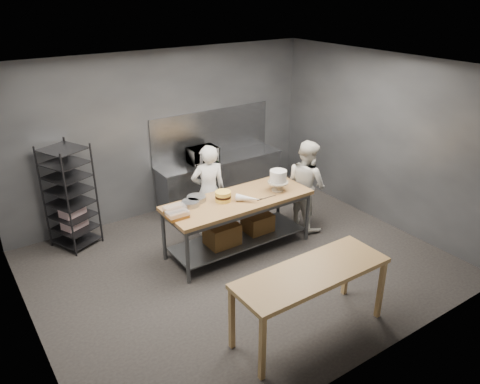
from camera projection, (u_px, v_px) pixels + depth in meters
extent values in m
plane|color=black|center=(241.00, 265.00, 7.30)|extent=(6.00, 6.00, 0.00)
cube|color=#4C4F54|center=(164.00, 133.00, 8.58)|extent=(6.00, 0.04, 3.00)
cube|color=olive|center=(238.00, 200.00, 7.38)|extent=(2.40, 0.90, 0.06)
cube|color=#47494C|center=(238.00, 238.00, 7.67)|extent=(2.25, 0.75, 0.03)
cylinder|color=#47494C|center=(188.00, 258.00, 6.69)|extent=(0.06, 0.06, 0.86)
cylinder|color=#47494C|center=(164.00, 236.00, 7.28)|extent=(0.06, 0.06, 0.86)
cylinder|color=#47494C|center=(307.00, 217.00, 7.86)|extent=(0.06, 0.06, 0.86)
cylinder|color=#47494C|center=(278.00, 200.00, 8.45)|extent=(0.06, 0.06, 0.86)
cube|color=brown|center=(222.00, 234.00, 7.41)|extent=(0.50, 0.40, 0.35)
cube|color=brown|center=(258.00, 222.00, 7.83)|extent=(0.45, 0.38, 0.30)
cube|color=#9C7040|center=(312.00, 273.00, 5.57)|extent=(2.00, 0.70, 0.06)
cube|color=#9C7040|center=(262.00, 349.00, 5.04)|extent=(0.06, 0.06, 0.84)
cube|color=#9C7040|center=(232.00, 319.00, 5.49)|extent=(0.06, 0.06, 0.84)
cube|color=#9C7040|center=(381.00, 290.00, 6.02)|extent=(0.06, 0.06, 0.84)
cube|color=#9C7040|center=(346.00, 268.00, 6.47)|extent=(0.06, 0.06, 0.84)
cube|color=slate|center=(220.00, 160.00, 9.10)|extent=(2.60, 0.60, 0.04)
cube|color=slate|center=(221.00, 181.00, 9.29)|extent=(2.56, 0.56, 0.86)
cube|color=slate|center=(212.00, 133.00, 9.13)|extent=(2.60, 0.02, 0.90)
cube|color=black|center=(70.00, 196.00, 7.55)|extent=(0.81, 0.84, 1.75)
cube|color=silver|center=(73.00, 215.00, 7.69)|extent=(0.44, 0.37, 0.45)
imported|color=white|center=(209.00, 191.00, 7.91)|extent=(0.67, 0.53, 1.62)
imported|color=silver|center=(306.00, 185.00, 8.17)|extent=(0.62, 0.79, 1.60)
imported|color=black|center=(203.00, 155.00, 8.83)|extent=(0.54, 0.37, 0.30)
cylinder|color=#B8AC93|center=(278.00, 190.00, 7.65)|extent=(0.20, 0.20, 0.02)
cylinder|color=#B8AC93|center=(278.00, 186.00, 7.62)|extent=(0.06, 0.06, 0.12)
cylinder|color=#B8AC93|center=(278.00, 182.00, 7.60)|extent=(0.34, 0.34, 0.02)
cylinder|color=silver|center=(278.00, 176.00, 7.55)|extent=(0.27, 0.27, 0.19)
cylinder|color=#F0C44C|center=(223.00, 199.00, 7.28)|extent=(0.25, 0.25, 0.06)
cylinder|color=black|center=(223.00, 196.00, 7.26)|extent=(0.25, 0.25, 0.04)
cylinder|color=#F0C44C|center=(223.00, 193.00, 7.24)|extent=(0.25, 0.25, 0.06)
cylinder|color=gray|center=(190.00, 203.00, 7.12)|extent=(0.27, 0.27, 0.07)
cylinder|color=gray|center=(196.00, 199.00, 7.28)|extent=(0.30, 0.30, 0.07)
cone|color=silver|center=(248.00, 198.00, 7.23)|extent=(0.34, 0.36, 0.12)
cube|color=slate|center=(269.00, 197.00, 7.41)|extent=(0.28, 0.02, 0.00)
cube|color=black|center=(260.00, 199.00, 7.32)|extent=(0.09, 0.02, 0.02)
cube|color=#A96621|center=(178.00, 216.00, 6.75)|extent=(0.30, 0.20, 0.05)
cube|color=silver|center=(177.00, 213.00, 6.73)|extent=(0.31, 0.21, 0.06)
cube|color=#A96621|center=(175.00, 212.00, 6.89)|extent=(0.30, 0.20, 0.05)
cube|color=silver|center=(175.00, 208.00, 6.87)|extent=(0.31, 0.21, 0.06)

